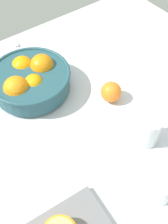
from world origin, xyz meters
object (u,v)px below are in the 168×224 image
Objects in this scene: second_glass at (162,190)px; loose_orange_1 at (111,92)px; fruit_bowl at (30,80)px; juice_glass at (148,131)px; spoon at (22,49)px.

second_glass is 1.18× the size of loose_orange_1.
fruit_bowl is 55.17cm from second_glass.
loose_orange_1 is (11.52, 34.36, -0.06)cm from second_glass.
juice_glass is at bearing -65.92° from fruit_bowl.
loose_orange_1 is at bearing 71.46° from second_glass.
fruit_bowl reaches higher than loose_orange_1.
fruit_bowl reaches higher than juice_glass.
spoon is (7.37, 21.69, -4.51)cm from fruit_bowl.
fruit_bowl is 43.11cm from juice_glass.
juice_glass is 1.47× the size of loose_orange_1.
spoon is (-0.79, 76.24, -3.21)cm from second_glass.
loose_orange_1 is (19.69, -20.19, -1.36)cm from fruit_bowl.
juice_glass is 0.63× the size of spoon.
juice_glass is 19.32cm from loose_orange_1.
fruit_bowl is at bearing 114.08° from juice_glass.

